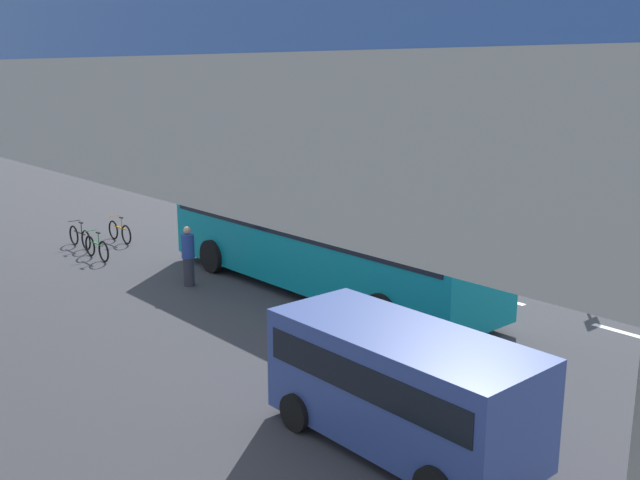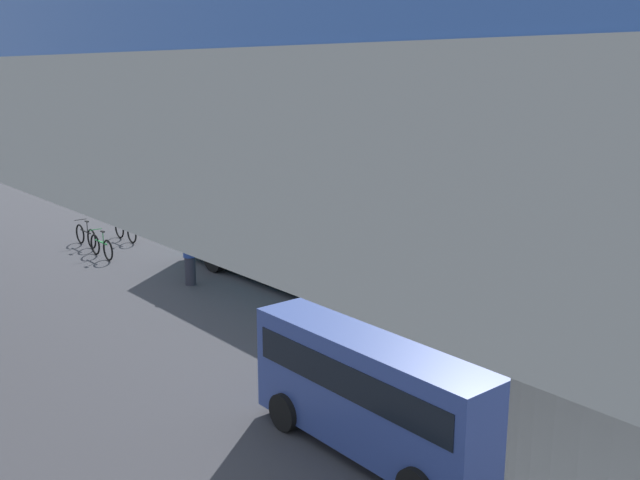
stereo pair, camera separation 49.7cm
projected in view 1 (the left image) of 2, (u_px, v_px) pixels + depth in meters
ground at (335, 282)px, 21.81m from camera, size 80.00×80.00×0.00m
city_bus at (320, 227)px, 20.59m from camera, size 11.54×2.85×3.15m
parked_van at (401, 381)px, 12.09m from camera, size 4.80×2.17×2.05m
bicycle_orange at (120, 232)px, 26.82m from camera, size 1.77×0.44×0.96m
bicycle_black at (80, 237)px, 25.95m from camera, size 1.77×0.44×0.96m
bicycle_green at (97, 248)px, 24.38m from camera, size 1.77×0.44×0.96m
pedestrian at (188, 257)px, 21.27m from camera, size 0.38×0.38×1.79m
traffic_sign at (584, 226)px, 20.67m from camera, size 0.08×0.60×2.80m
lane_dash_leftmost at (632, 335)px, 17.49m from camera, size 2.00×0.20×0.01m
lane_dash_left at (494, 297)px, 20.42m from camera, size 2.00×0.20×0.01m
lane_dash_centre at (390, 268)px, 23.35m from camera, size 2.00×0.20×0.01m
lane_dash_right at (310, 246)px, 26.28m from camera, size 2.00×0.20×0.01m
lane_dash_rightmost at (245, 228)px, 29.22m from camera, size 2.00×0.20×0.01m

